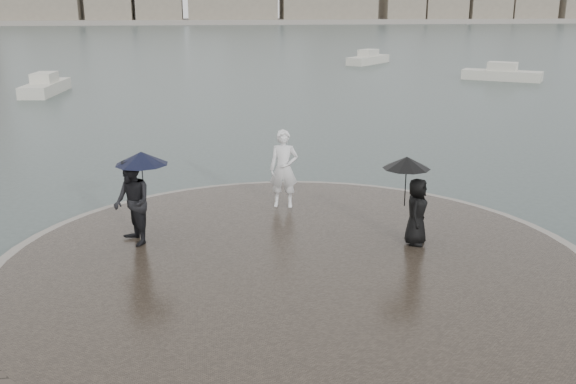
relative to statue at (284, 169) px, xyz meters
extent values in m
plane|color=#2B3835|center=(-0.20, -7.17, -1.37)|extent=(400.00, 400.00, 0.00)
cylinder|color=gray|center=(-0.20, -3.67, -1.21)|extent=(12.50, 12.50, 0.32)
cylinder|color=#2D261E|center=(-0.20, -3.67, -1.18)|extent=(11.90, 11.90, 0.36)
imported|color=white|center=(0.00, 0.00, 0.00)|extent=(0.82, 0.63, 2.01)
imported|color=black|center=(-3.58, -2.24, -0.06)|extent=(1.05, 1.15, 1.90)
cylinder|color=black|center=(-3.33, -2.14, 0.35)|extent=(0.02, 0.02, 0.90)
cone|color=black|center=(-3.33, -2.14, 0.90)|extent=(1.14, 1.14, 0.28)
imported|color=black|center=(2.53, -3.04, -0.26)|extent=(0.76, 0.86, 1.48)
cylinder|color=black|center=(2.28, -2.94, 0.30)|extent=(0.02, 0.02, 0.90)
cone|color=black|center=(2.28, -2.94, 0.82)|extent=(1.03, 1.03, 0.26)
cube|color=gray|center=(-0.20, 155.83, -0.77)|extent=(260.00, 20.00, 1.20)
cube|color=gray|center=(-48.20, 152.83, 3.13)|extent=(10.00, 10.00, 9.00)
cube|color=gray|center=(-24.20, 152.83, 3.63)|extent=(11.00, 10.00, 10.00)
cube|color=gray|center=(-12.20, 152.83, 4.13)|extent=(11.00, 10.00, 11.00)
cube|color=gray|center=(-0.20, 152.83, 3.13)|extent=(10.00, 10.00, 9.00)
cube|color=gray|center=(23.80, 152.83, 3.63)|extent=(11.00, 10.00, 10.00)
cube|color=gray|center=(49.80, 152.83, 3.13)|extent=(10.00, 10.00, 9.00)
cube|color=gray|center=(60.80, 152.83, 4.13)|extent=(11.00, 10.00, 11.00)
cube|color=gray|center=(72.80, 152.83, 3.63)|extent=(11.00, 10.00, 10.00)
cube|color=gray|center=(84.80, 152.83, 4.63)|extent=(12.00, 10.00, 12.00)
cube|color=gray|center=(97.80, 152.83, 3.13)|extent=(10.00, 10.00, 9.00)
cube|color=beige|center=(-11.67, 25.56, -1.12)|extent=(2.07, 5.62, 0.90)
cube|color=beige|center=(-11.67, 25.56, -0.52)|extent=(1.37, 2.10, 0.90)
cube|color=beige|center=(13.03, 42.43, -1.12)|extent=(4.86, 5.16, 0.90)
cube|color=beige|center=(13.03, 42.43, -0.52)|extent=(2.23, 2.29, 0.90)
cube|color=beige|center=(19.44, 28.69, -1.12)|extent=(5.44, 4.44, 0.90)
cube|color=beige|center=(19.44, 28.69, -0.52)|extent=(2.33, 2.12, 0.90)
camera|label=1|loc=(-1.94, -15.77, 4.10)|focal=40.00mm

